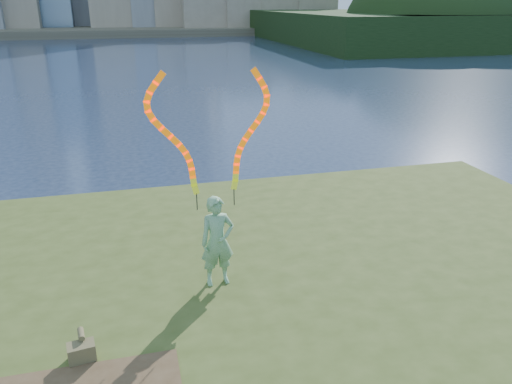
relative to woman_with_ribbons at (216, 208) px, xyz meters
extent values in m
plane|color=#192640|center=(-0.32, 0.01, -2.21)|extent=(320.00, 320.00, 0.00)
cube|color=#384819|center=(-0.32, -1.99, -1.56)|extent=(14.00, 12.00, 0.30)
cube|color=#4C4738|center=(-0.32, 95.01, -1.61)|extent=(320.00, 40.00, 1.20)
cube|color=black|center=(54.68, 60.01, -0.21)|extent=(70.00, 42.00, 4.00)
imported|color=#1B7026|center=(0.00, -0.03, -0.60)|extent=(0.62, 0.44, 1.62)
cylinder|color=black|center=(-0.31, 0.05, 0.13)|extent=(0.02, 0.02, 0.30)
cylinder|color=black|center=(0.33, 0.11, 0.13)|extent=(0.02, 0.02, 0.30)
cube|color=brown|center=(-2.20, -1.58, -1.28)|extent=(0.40, 0.30, 0.26)
cylinder|color=brown|center=(-2.20, -1.40, -1.11)|extent=(0.12, 0.25, 0.09)
camera|label=1|loc=(-1.26, -7.62, 3.25)|focal=35.00mm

